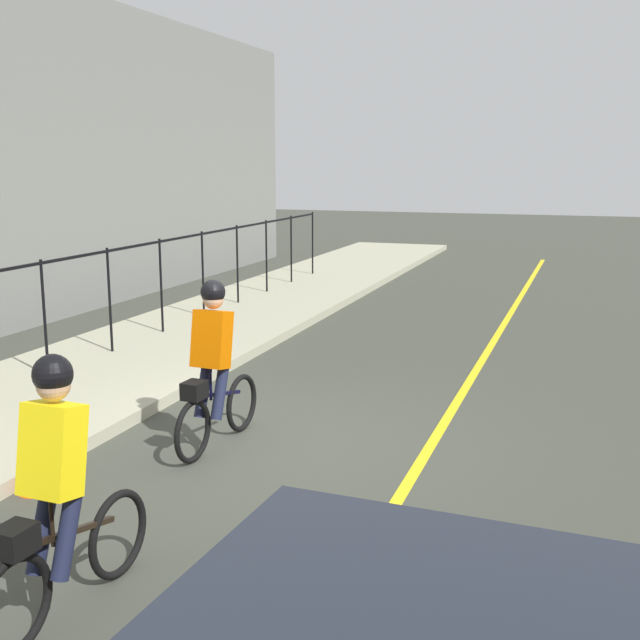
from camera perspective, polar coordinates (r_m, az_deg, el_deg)
ground_plane at (r=8.84m, az=-2.98°, el=-8.73°), size 80.00×80.00×0.00m
lane_line_centre at (r=8.40m, az=7.33°, el=-9.89°), size 36.00×0.12×0.01m
sidewalk at (r=10.52m, az=-20.48°, el=-5.72°), size 40.00×3.20×0.15m
iron_fence at (r=11.26m, az=-19.26°, el=1.87°), size 21.38×0.04×1.60m
cyclist_lead at (r=8.46m, az=-7.65°, el=-3.28°), size 1.71×0.38×1.83m
cyclist_follow at (r=5.58m, az=-18.32°, el=-11.57°), size 1.71×0.38×1.83m
traffic_cone_near at (r=7.96m, az=-19.71°, el=-9.86°), size 0.36×0.36×0.48m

